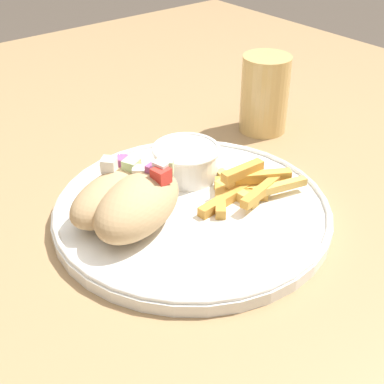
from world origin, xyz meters
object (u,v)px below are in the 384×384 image
object	(u,v)px
pita_sandwich_far	(115,195)
water_glass	(264,97)
fries_pile	(243,188)
pita_sandwich_near	(139,204)
plate	(192,210)
sauce_ramekin	(186,159)

from	to	relation	value
pita_sandwich_far	water_glass	size ratio (longest dim) A/B	1.20
pita_sandwich_far	fries_pile	distance (m)	0.15
pita_sandwich_near	fries_pile	xyz separation A→B (m)	(0.13, -0.03, -0.02)
plate	pita_sandwich_near	bearing A→B (deg)	173.70
pita_sandwich_near	sauce_ramekin	size ratio (longest dim) A/B	1.72
pita_sandwich_near	sauce_ramekin	distance (m)	0.12
water_glass	pita_sandwich_far	bearing A→B (deg)	-167.31
pita_sandwich_near	fries_pile	distance (m)	0.13
pita_sandwich_near	water_glass	world-z (taller)	water_glass
pita_sandwich_near	water_glass	size ratio (longest dim) A/B	1.28
plate	sauce_ramekin	bearing A→B (deg)	57.11
sauce_ramekin	water_glass	xyz separation A→B (m)	(0.19, 0.05, 0.02)
fries_pile	water_glass	xyz separation A→B (m)	(0.16, 0.13, 0.03)
plate	pita_sandwich_near	distance (m)	0.08
fries_pile	sauce_ramekin	bearing A→B (deg)	105.17
pita_sandwich_far	water_glass	distance (m)	0.31
pita_sandwich_far	pita_sandwich_near	bearing A→B (deg)	-94.96
sauce_ramekin	water_glass	bearing A→B (deg)	15.12
plate	sauce_ramekin	distance (m)	0.08
pita_sandwich_near	plate	bearing A→B (deg)	-31.24
sauce_ramekin	fries_pile	bearing A→B (deg)	-74.83
fries_pile	water_glass	world-z (taller)	water_glass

